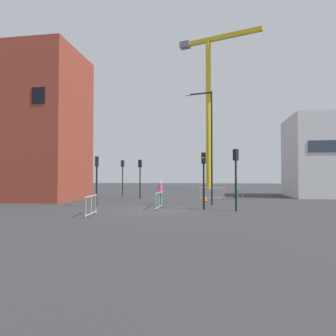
{
  "coord_description": "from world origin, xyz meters",
  "views": [
    {
      "loc": [
        3.69,
        -18.34,
        2.08
      ],
      "look_at": [
        0.0,
        5.91,
        2.82
      ],
      "focal_mm": 31.78,
      "sensor_mm": 36.0,
      "label": 1
    }
  ],
  "objects": [
    {
      "name": "safety_barrier_front",
      "position": [
        0.15,
        0.89,
        0.56
      ],
      "size": [
        0.1,
        2.48,
        1.08
      ],
      "color": "#9EA0A5",
      "rests_on": "ground"
    },
    {
      "name": "pedestrian_walking",
      "position": [
        5.82,
        9.97,
        1.03
      ],
      "size": [
        0.34,
        0.34,
        1.77
      ],
      "color": "#2D844C",
      "rests_on": "ground"
    },
    {
      "name": "traffic_light_crosswalk",
      "position": [
        -5.89,
        12.32,
        2.61
      ],
      "size": [
        0.39,
        0.33,
        3.87
      ],
      "color": "#232326",
      "rests_on": "ground"
    },
    {
      "name": "safety_barrier_left_run",
      "position": [
        3.58,
        10.21,
        0.56
      ],
      "size": [
        2.48,
        0.24,
        1.08
      ],
      "color": "#B2B5BA",
      "rests_on": "ground"
    },
    {
      "name": "pedestrian_waiting",
      "position": [
        -0.15,
        3.14,
        1.03
      ],
      "size": [
        0.34,
        0.34,
        1.76
      ],
      "color": "#2D844C",
      "rests_on": "ground"
    },
    {
      "name": "brick_building",
      "position": [
        -12.49,
        6.54,
        6.69
      ],
      "size": [
        8.52,
        6.9,
        13.39
      ],
      "color": "brown",
      "rests_on": "ground"
    },
    {
      "name": "ground",
      "position": [
        0.0,
        0.0,
        0.0
      ],
      "size": [
        160.0,
        160.0,
        0.0
      ],
      "primitive_type": "plane",
      "color": "#333335"
    },
    {
      "name": "traffic_cone_orange",
      "position": [
        3.02,
        7.33,
        0.2
      ],
      "size": [
        0.45,
        0.45,
        0.45
      ],
      "color": "black",
      "rests_on": "ground"
    },
    {
      "name": "construction_crane",
      "position": [
        3.12,
        33.22,
        16.78
      ],
      "size": [
        14.02,
        5.32,
        26.51
      ],
      "color": "gold",
      "rests_on": "ground"
    },
    {
      "name": "safety_barrier_rear",
      "position": [
        -2.83,
        -3.08,
        0.56
      ],
      "size": [
        0.36,
        2.19,
        1.08
      ],
      "color": "#B2B5BA",
      "rests_on": "ground"
    },
    {
      "name": "traffic_light_near",
      "position": [
        -3.22,
        9.34,
        2.51
      ],
      "size": [
        0.39,
        0.35,
        3.72
      ],
      "color": "black",
      "rests_on": "ground"
    },
    {
      "name": "safety_barrier_right_run",
      "position": [
        6.59,
        12.34,
        0.56
      ],
      "size": [
        0.22,
        2.29,
        1.08
      ],
      "color": "gray",
      "rests_on": "ground"
    },
    {
      "name": "traffic_light_corner",
      "position": [
        -4.4,
        1.53,
        2.39
      ],
      "size": [
        0.32,
        0.39,
        3.52
      ],
      "color": "black",
      "rests_on": "ground"
    },
    {
      "name": "traffic_light_island",
      "position": [
        5.07,
        0.2,
        2.55
      ],
      "size": [
        0.36,
        0.37,
        3.78
      ],
      "color": "black",
      "rests_on": "ground"
    },
    {
      "name": "streetlamp_tall",
      "position": [
        3.36,
        4.11,
        4.99
      ],
      "size": [
        2.08,
        0.54,
        8.53
      ],
      "color": "#232326",
      "rests_on": "ground"
    },
    {
      "name": "traffic_light_median",
      "position": [
        3.09,
        0.75,
        2.46
      ],
      "size": [
        0.29,
        0.39,
        3.64
      ],
      "color": "black",
      "rests_on": "ground"
    }
  ]
}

